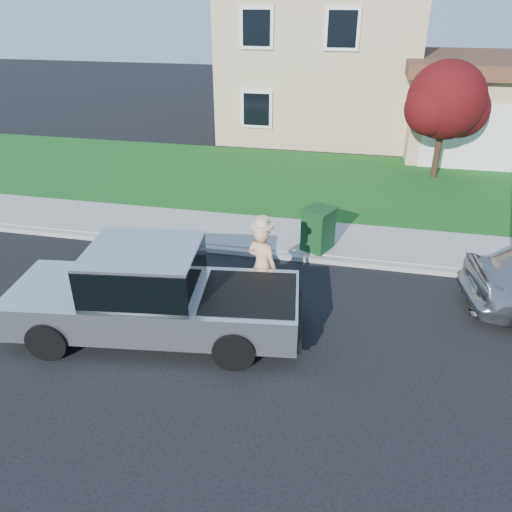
{
  "coord_description": "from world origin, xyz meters",
  "views": [
    {
      "loc": [
        2.16,
        -7.72,
        5.65
      ],
      "look_at": [
        0.35,
        0.62,
        1.2
      ],
      "focal_mm": 35.0,
      "sensor_mm": 36.0,
      "label": 1
    }
  ],
  "objects_px": {
    "woman": "(262,265)",
    "trash_bin": "(318,229)",
    "ornamental_tree": "(447,104)",
    "pickup_truck": "(153,295)"
  },
  "relations": [
    {
      "from": "pickup_truck",
      "to": "woman",
      "type": "relative_size",
      "value": 2.87
    },
    {
      "from": "woman",
      "to": "trash_bin",
      "type": "height_order",
      "value": "woman"
    },
    {
      "from": "ornamental_tree",
      "to": "trash_bin",
      "type": "relative_size",
      "value": 3.66
    },
    {
      "from": "woman",
      "to": "trash_bin",
      "type": "distance_m",
      "value": 2.67
    },
    {
      "from": "pickup_truck",
      "to": "ornamental_tree",
      "type": "height_order",
      "value": "ornamental_tree"
    },
    {
      "from": "pickup_truck",
      "to": "trash_bin",
      "type": "xyz_separation_m",
      "value": [
        2.61,
        3.9,
        -0.14
      ]
    },
    {
      "from": "woman",
      "to": "ornamental_tree",
      "type": "height_order",
      "value": "ornamental_tree"
    },
    {
      "from": "pickup_truck",
      "to": "trash_bin",
      "type": "relative_size",
      "value": 5.32
    },
    {
      "from": "ornamental_tree",
      "to": "pickup_truck",
      "type": "bearing_deg",
      "value": -119.86
    },
    {
      "from": "pickup_truck",
      "to": "trash_bin",
      "type": "distance_m",
      "value": 4.7
    }
  ]
}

